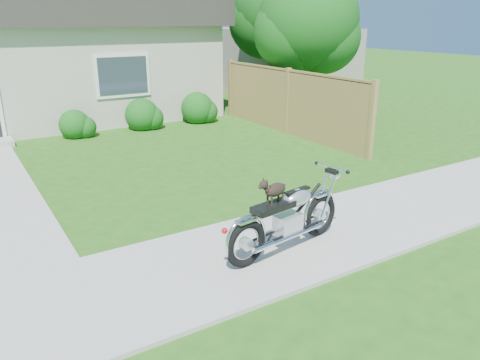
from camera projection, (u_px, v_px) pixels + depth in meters
name	position (u px, v px, depth m)	size (l,w,h in m)	color
ground	(171.00, 277.00, 6.16)	(80.00, 80.00, 0.00)	#235114
sidewalk	(171.00, 276.00, 6.16)	(24.00, 2.20, 0.04)	#9E9B93
walkway	(1.00, 187.00, 9.42)	(1.20, 8.00, 0.03)	#9E9B93
house	(15.00, 54.00, 15.08)	(12.60, 7.03, 4.50)	beige
fence	(288.00, 101.00, 13.62)	(0.12, 6.62, 1.90)	#A17E48
tree_near	(313.00, 25.00, 14.41)	(3.09, 3.09, 4.74)	#3D2B1C
tree_far	(281.00, 15.00, 17.37)	(3.41, 3.41, 5.23)	#3D2B1C
shrub_row	(58.00, 125.00, 13.03)	(10.63, 1.06, 1.06)	#154F15
potted_plant_right	(68.00, 125.00, 13.22)	(0.41, 0.41, 0.73)	#205F1A
motorcycle_with_dog	(288.00, 216.00, 6.67)	(2.22, 0.67, 1.16)	black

